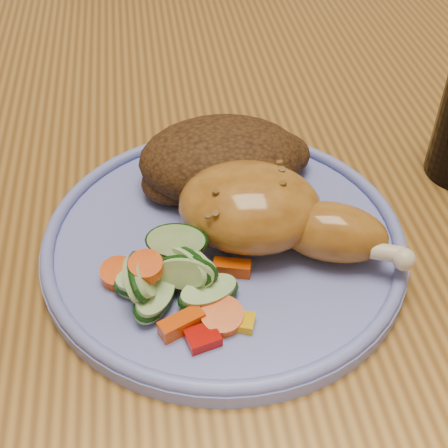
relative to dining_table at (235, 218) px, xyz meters
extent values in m
cube|color=olive|center=(0.00, 0.00, 0.06)|extent=(0.90, 1.40, 0.04)
cube|color=brown|center=(0.39, 0.64, -0.31)|extent=(0.06, 0.06, 0.71)
cube|color=#4C2D16|center=(0.00, 0.55, -0.24)|extent=(0.42, 0.42, 0.04)
cylinder|color=#4C2D16|center=(-0.18, 0.37, -0.46)|extent=(0.04, 0.04, 0.41)
cylinder|color=#4C2D16|center=(-0.18, 0.73, -0.46)|extent=(0.04, 0.04, 0.41)
cylinder|color=#4C2D16|center=(0.18, 0.37, -0.46)|extent=(0.04, 0.04, 0.41)
cylinder|color=#4C2D16|center=(0.18, 0.73, -0.46)|extent=(0.04, 0.04, 0.41)
cylinder|color=#6A75C4|center=(-0.03, -0.13, 0.09)|extent=(0.28, 0.28, 0.01)
torus|color=#6A75C4|center=(-0.03, -0.13, 0.10)|extent=(0.28, 0.28, 0.01)
ellipsoid|color=#AA6C23|center=(-0.01, -0.12, 0.12)|extent=(0.13, 0.11, 0.06)
ellipsoid|color=#AA6C23|center=(0.05, -0.15, 0.12)|extent=(0.09, 0.07, 0.04)
sphere|color=beige|center=(0.09, -0.19, 0.12)|extent=(0.02, 0.02, 0.02)
ellipsoid|color=#422610|center=(-0.02, -0.06, 0.12)|extent=(0.13, 0.10, 0.06)
ellipsoid|color=#422610|center=(0.02, -0.05, 0.11)|extent=(0.07, 0.05, 0.04)
ellipsoid|color=#422610|center=(-0.06, -0.07, 0.11)|extent=(0.06, 0.05, 0.03)
cube|color=#A50A05|center=(-0.06, -0.22, 0.10)|extent=(0.02, 0.02, 0.01)
cube|color=#E5A507|center=(-0.03, -0.21, 0.10)|extent=(0.02, 0.02, 0.01)
cylinder|color=#EB4C07|center=(-0.10, -0.16, 0.10)|extent=(0.02, 0.03, 0.01)
cube|color=#EB4C07|center=(-0.03, -0.16, 0.10)|extent=(0.03, 0.02, 0.01)
cylinder|color=#EB4C07|center=(-0.09, -0.17, 0.12)|extent=(0.02, 0.02, 0.01)
cylinder|color=#EB4C07|center=(-0.04, -0.20, 0.10)|extent=(0.03, 0.03, 0.01)
cube|color=#EB4C07|center=(-0.07, -0.21, 0.10)|extent=(0.03, 0.02, 0.01)
cylinder|color=#EB4C07|center=(-0.11, -0.16, 0.10)|extent=(0.02, 0.03, 0.01)
cylinder|color=#AFD188|center=(-0.06, -0.17, 0.11)|extent=(0.05, 0.05, 0.04)
cylinder|color=#AFD188|center=(-0.09, -0.18, 0.12)|extent=(0.03, 0.04, 0.04)
cylinder|color=#AFD188|center=(-0.05, -0.19, 0.10)|extent=(0.05, 0.05, 0.02)
cylinder|color=#AFD188|center=(-0.09, -0.17, 0.10)|extent=(0.04, 0.04, 0.02)
cylinder|color=#AFD188|center=(-0.07, -0.15, 0.12)|extent=(0.05, 0.04, 0.04)
cylinder|color=#AFD188|center=(-0.09, -0.18, 0.10)|extent=(0.06, 0.06, 0.02)
cylinder|color=#AFD188|center=(-0.06, -0.17, 0.11)|extent=(0.05, 0.04, 0.04)
camera|label=1|loc=(-0.08, -0.46, 0.43)|focal=50.00mm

